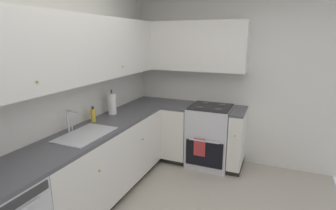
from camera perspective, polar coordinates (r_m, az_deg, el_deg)
The scene contains 13 objects.
wall_back at distance 2.98m, azimuth -25.11°, elevation 0.91°, with size 4.27×0.05×2.59m, color silver.
wall_right at distance 4.14m, azimuth 13.61°, elevation 5.32°, with size 0.05×3.13×2.59m, color silver.
lower_cabinets_back at distance 3.36m, azimuth -14.05°, elevation -12.14°, with size 2.09×0.62×0.88m.
countertop_back at distance 3.18m, azimuth -14.54°, elevation -4.79°, with size 3.29×0.60×0.04m, color #4C4C51.
lower_cabinets_right at distance 4.14m, azimuth 6.37°, elevation -6.56°, with size 0.62×1.20×0.88m.
countertop_right at distance 4.00m, azimuth 6.54°, elevation -0.47°, with size 0.60×1.20×0.03m.
oven_range at distance 4.10m, azimuth 9.11°, elevation -6.55°, with size 0.68×0.62×1.07m.
upper_cabinets_back at distance 2.98m, azimuth -19.71°, elevation 11.28°, with size 2.97×0.34×0.72m.
upper_cabinets_right at distance 4.07m, azimuth 4.44°, elevation 12.67°, with size 0.32×1.75×0.72m.
sink at distance 2.96m, azimuth -17.39°, elevation -6.92°, with size 0.63×0.40×0.10m.
faucet at distance 3.04m, azimuth -20.65°, elevation -2.88°, with size 0.07×0.16×0.25m.
soap_bottle at distance 3.34m, azimuth -15.99°, elevation -2.14°, with size 0.06×0.06×0.19m.
paper_towel_roll at distance 3.60m, azimuth -12.09°, elevation 0.29°, with size 0.11×0.11×0.35m.
Camera 1 is at (-1.93, -0.64, 1.92)m, focal length 27.98 mm.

